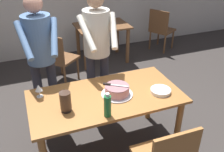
% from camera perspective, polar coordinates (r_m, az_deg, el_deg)
% --- Properties ---
extents(ground_plane, '(14.00, 14.00, 0.00)m').
position_cam_1_polar(ground_plane, '(3.18, -1.22, -15.74)').
color(ground_plane, '#383330').
extents(main_dining_table, '(1.62, 0.82, 0.75)m').
position_cam_1_polar(main_dining_table, '(2.76, -1.35, -6.38)').
color(main_dining_table, '#9E6633').
rests_on(main_dining_table, ground_plane).
extents(cake_on_platter, '(0.34, 0.34, 0.11)m').
position_cam_1_polar(cake_on_platter, '(2.69, 1.15, -3.30)').
color(cake_on_platter, silver).
rests_on(cake_on_platter, main_dining_table).
extents(cake_knife, '(0.24, 0.17, 0.02)m').
position_cam_1_polar(cake_knife, '(2.66, -0.35, -1.95)').
color(cake_knife, silver).
rests_on(cake_knife, cake_on_platter).
extents(plate_stack, '(0.22, 0.22, 0.04)m').
position_cam_1_polar(plate_stack, '(2.79, 10.91, -3.31)').
color(plate_stack, white).
rests_on(plate_stack, main_dining_table).
extents(wine_glass_near, '(0.08, 0.08, 0.14)m').
position_cam_1_polar(wine_glass_near, '(2.74, -16.24, -2.67)').
color(wine_glass_near, silver).
rests_on(wine_glass_near, main_dining_table).
extents(water_bottle, '(0.07, 0.07, 0.25)m').
position_cam_1_polar(water_bottle, '(2.35, -1.03, -6.70)').
color(water_bottle, '#1E6B38').
rests_on(water_bottle, main_dining_table).
extents(hurricane_lamp, '(0.11, 0.11, 0.21)m').
position_cam_1_polar(hurricane_lamp, '(2.46, -10.43, -5.73)').
color(hurricane_lamp, black).
rests_on(hurricane_lamp, main_dining_table).
extents(person_cutting_cake, '(0.47, 0.56, 1.72)m').
position_cam_1_polar(person_cutting_cake, '(3.10, -3.41, 7.05)').
color(person_cutting_cake, '#2D2D38').
rests_on(person_cutting_cake, ground_plane).
extents(person_standing_beside, '(0.47, 0.55, 1.72)m').
position_cam_1_polar(person_standing_beside, '(3.01, -15.86, 5.26)').
color(person_standing_beside, '#2D2D38').
rests_on(person_standing_beside, ground_plane).
extents(background_table, '(1.00, 0.70, 0.74)m').
position_cam_1_polar(background_table, '(4.96, -2.22, 9.65)').
color(background_table, brown).
rests_on(background_table, ground_plane).
extents(background_chair_0, '(0.60, 0.60, 0.90)m').
position_cam_1_polar(background_chair_0, '(5.59, 10.96, 10.52)').
color(background_chair_0, brown).
rests_on(background_chair_0, ground_plane).
extents(background_chair_1, '(0.62, 0.62, 0.90)m').
position_cam_1_polar(background_chair_1, '(4.24, -11.97, 4.20)').
color(background_chair_1, brown).
rests_on(background_chair_1, ground_plane).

